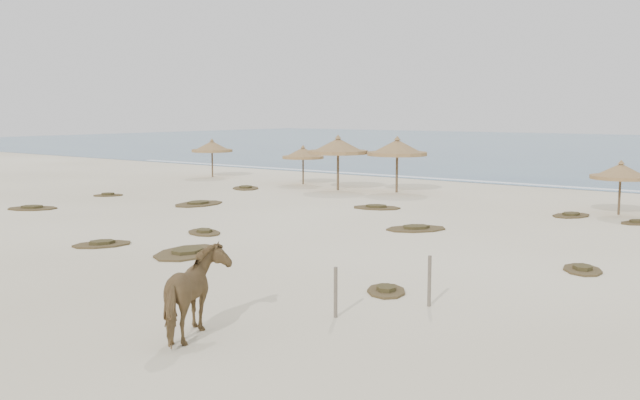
% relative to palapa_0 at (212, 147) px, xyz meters
% --- Properties ---
extents(ground, '(160.00, 160.00, 0.00)m').
position_rel_palapa_0_xyz_m(ground, '(18.65, -18.04, -2.04)').
color(ground, '#F6E9CA').
rests_on(ground, ground).
extents(foam_line, '(70.00, 0.60, 0.01)m').
position_rel_palapa_0_xyz_m(foam_line, '(18.65, 7.96, -2.04)').
color(foam_line, white).
rests_on(foam_line, ground).
extents(palapa_0, '(2.96, 2.96, 2.63)m').
position_rel_palapa_0_xyz_m(palapa_0, '(0.00, 0.00, 0.00)').
color(palapa_0, brown).
rests_on(palapa_0, ground).
extents(palapa_1, '(3.08, 3.08, 2.43)m').
position_rel_palapa_0_xyz_m(palapa_1, '(7.94, -0.03, -0.16)').
color(palapa_1, brown).
rests_on(palapa_1, ground).
extents(palapa_2, '(4.48, 4.48, 3.17)m').
position_rel_palapa_0_xyz_m(palapa_2, '(11.58, -1.44, 0.42)').
color(palapa_2, brown).
rests_on(palapa_2, ground).
extents(palapa_3, '(4.36, 4.36, 3.14)m').
position_rel_palapa_0_xyz_m(palapa_3, '(14.85, -0.38, 0.39)').
color(palapa_3, brown).
rests_on(palapa_3, ground).
extents(palapa_4, '(2.85, 2.85, 2.41)m').
position_rel_palapa_0_xyz_m(palapa_4, '(27.04, -1.98, -0.17)').
color(palapa_4, brown).
rests_on(palapa_4, ground).
extents(horse, '(1.86, 2.33, 1.79)m').
position_rel_palapa_0_xyz_m(horse, '(24.78, -24.84, -1.15)').
color(horse, olive).
rests_on(horse, ground).
extents(fence_post_near, '(0.11, 0.11, 1.13)m').
position_rel_palapa_0_xyz_m(fence_post_near, '(26.21, -22.04, -1.48)').
color(fence_post_near, '#6B5E50').
rests_on(fence_post_near, ground).
extents(fence_post_far, '(0.11, 0.11, 1.20)m').
position_rel_palapa_0_xyz_m(fence_post_far, '(27.43, -20.00, -1.44)').
color(fence_post_far, '#6B5E50').
rests_on(fence_post_far, ground).
extents(scrub_0, '(2.73, 2.54, 0.16)m').
position_rel_palapa_0_xyz_m(scrub_0, '(4.87, -16.37, -1.99)').
color(scrub_0, brown).
rests_on(scrub_0, ground).
extents(scrub_1, '(1.87, 2.81, 0.16)m').
position_rel_palapa_0_xyz_m(scrub_1, '(9.87, -10.66, -1.99)').
color(scrub_1, brown).
rests_on(scrub_1, ground).
extents(scrub_2, '(2.00, 1.70, 0.16)m').
position_rel_palapa_0_xyz_m(scrub_2, '(16.02, -16.21, -1.99)').
color(scrub_2, brown).
rests_on(scrub_2, ground).
extents(scrub_3, '(2.69, 2.85, 0.16)m').
position_rel_palapa_0_xyz_m(scrub_3, '(21.89, -10.74, -1.99)').
color(scrub_3, brown).
rests_on(scrub_3, ground).
extents(scrub_4, '(1.68, 1.93, 0.16)m').
position_rel_palapa_0_xyz_m(scrub_4, '(29.16, -14.12, -1.99)').
color(scrub_4, brown).
rests_on(scrub_4, ground).
extents(scrub_6, '(2.71, 2.72, 0.16)m').
position_rel_palapa_0_xyz_m(scrub_6, '(6.88, -4.09, -1.99)').
color(scrub_6, brown).
rests_on(scrub_6, ground).
extents(scrub_7, '(1.80, 2.27, 0.16)m').
position_rel_palapa_0_xyz_m(scrub_7, '(25.53, -3.68, -1.99)').
color(scrub_7, brown).
rests_on(scrub_7, ground).
extents(scrub_8, '(1.78, 1.84, 0.16)m').
position_rel_palapa_0_xyz_m(scrub_8, '(3.39, -11.08, -1.99)').
color(scrub_8, brown).
rests_on(scrub_8, ground).
extents(scrub_9, '(2.55, 3.22, 0.16)m').
position_rel_palapa_0_xyz_m(scrub_9, '(18.35, -19.16, -1.99)').
color(scrub_9, brown).
rests_on(scrub_9, ground).
extents(scrub_10, '(1.64, 1.79, 0.16)m').
position_rel_palapa_0_xyz_m(scrub_10, '(28.31, -4.14, -1.99)').
color(scrub_10, brown).
rests_on(scrub_10, ground).
extents(scrub_11, '(2.04, 2.34, 0.16)m').
position_rel_palapa_0_xyz_m(scrub_11, '(14.97, -19.93, -1.99)').
color(scrub_11, brown).
rests_on(scrub_11, ground).
extents(scrub_12, '(1.64, 1.78, 0.16)m').
position_rel_palapa_0_xyz_m(scrub_12, '(25.96, -19.51, -1.99)').
color(scrub_12, brown).
rests_on(scrub_12, ground).
extents(scrub_13, '(2.63, 2.15, 0.16)m').
position_rel_palapa_0_xyz_m(scrub_13, '(17.47, -6.60, -1.99)').
color(scrub_13, brown).
rests_on(scrub_13, ground).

